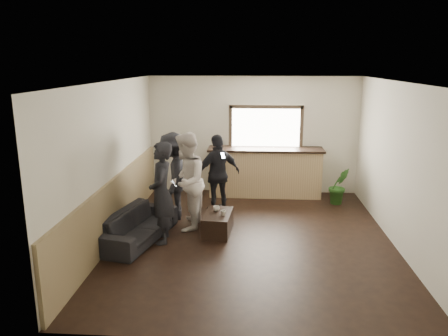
# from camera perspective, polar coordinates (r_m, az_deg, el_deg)

# --- Properties ---
(ground) EXTENTS (5.00, 6.00, 0.01)m
(ground) POSITION_cam_1_polar(r_m,az_deg,el_deg) (8.04, 3.58, -9.19)
(ground) COLOR black
(room_shell) EXTENTS (5.01, 6.01, 2.80)m
(room_shell) POSITION_cam_1_polar(r_m,az_deg,el_deg) (7.63, -1.80, 1.15)
(room_shell) COLOR silver
(room_shell) RESTS_ON ground
(bar_counter) EXTENTS (2.70, 0.68, 2.13)m
(bar_counter) POSITION_cam_1_polar(r_m,az_deg,el_deg) (10.41, 5.39, -0.14)
(bar_counter) COLOR tan
(bar_counter) RESTS_ON ground
(sofa) EXTENTS (1.15, 2.01, 0.55)m
(sofa) POSITION_cam_1_polar(r_m,az_deg,el_deg) (8.02, -11.19, -7.37)
(sofa) COLOR black
(sofa) RESTS_ON ground
(coffee_table) EXTENTS (0.55, 0.91, 0.39)m
(coffee_table) POSITION_cam_1_polar(r_m,az_deg,el_deg) (8.22, -0.81, -7.19)
(coffee_table) COLOR black
(coffee_table) RESTS_ON ground
(cup_a) EXTENTS (0.12, 0.12, 0.10)m
(cup_a) POSITION_cam_1_polar(r_m,az_deg,el_deg) (8.26, -1.00, -5.31)
(cup_a) COLOR silver
(cup_a) RESTS_ON coffee_table
(cup_b) EXTENTS (0.11, 0.11, 0.09)m
(cup_b) POSITION_cam_1_polar(r_m,az_deg,el_deg) (8.03, -0.08, -5.88)
(cup_b) COLOR silver
(cup_b) RESTS_ON coffee_table
(potted_plant) EXTENTS (0.54, 0.48, 0.83)m
(potted_plant) POSITION_cam_1_polar(r_m,az_deg,el_deg) (10.12, 14.78, -2.27)
(potted_plant) COLOR #2D6623
(potted_plant) RESTS_ON ground
(person_a) EXTENTS (0.53, 0.72, 1.80)m
(person_a) POSITION_cam_1_polar(r_m,az_deg,el_deg) (7.70, -8.15, -3.23)
(person_a) COLOR black
(person_a) RESTS_ON ground
(person_b) EXTENTS (0.74, 0.93, 1.86)m
(person_b) POSITION_cam_1_polar(r_m,az_deg,el_deg) (8.25, -4.97, -1.78)
(person_b) COLOR silver
(person_b) RESTS_ON ground
(person_c) EXTENTS (0.76, 1.20, 1.77)m
(person_c) POSITION_cam_1_polar(r_m,az_deg,el_deg) (8.82, -6.63, -1.09)
(person_c) COLOR black
(person_c) RESTS_ON ground
(person_d) EXTENTS (1.05, 0.85, 1.68)m
(person_d) POSITION_cam_1_polar(r_m,az_deg,el_deg) (9.12, -0.75, -0.80)
(person_d) COLOR black
(person_d) RESTS_ON ground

